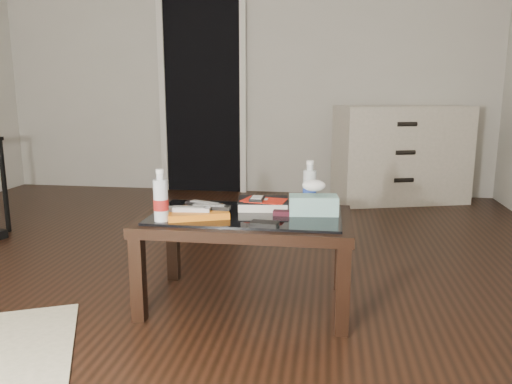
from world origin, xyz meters
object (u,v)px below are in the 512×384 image
at_px(textbook, 263,204).
at_px(tissue_box, 313,205).
at_px(water_bottle_left, 161,195).
at_px(dresser, 401,154).
at_px(coffee_table, 247,226).
at_px(water_bottle_right, 310,184).

bearing_deg(textbook, tissue_box, -24.72).
relative_size(textbook, water_bottle_left, 1.05).
bearing_deg(tissue_box, textbook, 156.01).
distance_m(dresser, tissue_box, 2.58).
bearing_deg(dresser, coffee_table, -129.67).
bearing_deg(water_bottle_right, coffee_table, -148.97).
xyz_separation_m(textbook, tissue_box, (0.25, -0.08, 0.02)).
height_order(water_bottle_left, water_bottle_right, same).
height_order(coffee_table, water_bottle_right, water_bottle_right).
bearing_deg(dresser, water_bottle_left, -134.59).
distance_m(water_bottle_right, tissue_box, 0.16).
bearing_deg(water_bottle_left, water_bottle_right, 29.15).
height_order(water_bottle_left, tissue_box, water_bottle_left).
distance_m(coffee_table, dresser, 2.72).
xyz_separation_m(dresser, tissue_box, (-0.73, -2.47, 0.06)).
relative_size(textbook, water_bottle_right, 1.05).
distance_m(water_bottle_left, tissue_box, 0.72).
bearing_deg(textbook, dresser, 60.76).
distance_m(coffee_table, tissue_box, 0.34).
bearing_deg(tissue_box, water_bottle_left, -167.63).
bearing_deg(water_bottle_right, tissue_box, -79.75).
height_order(coffee_table, water_bottle_left, water_bottle_left).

